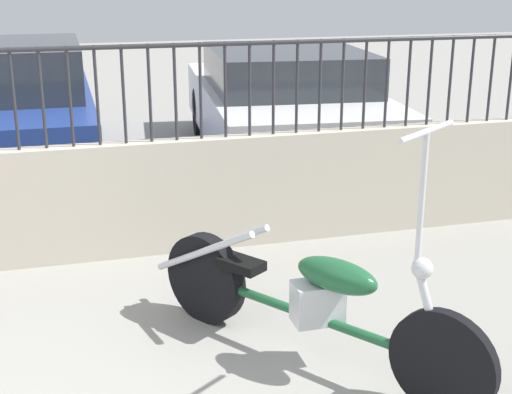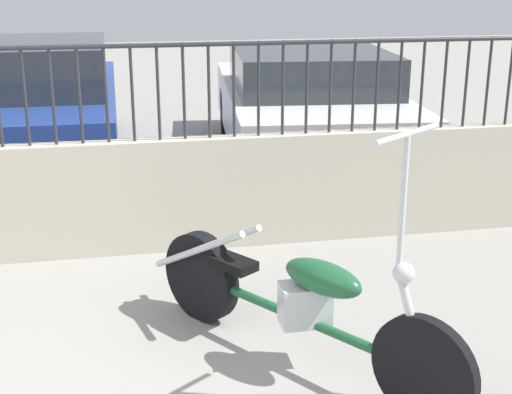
# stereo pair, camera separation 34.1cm
# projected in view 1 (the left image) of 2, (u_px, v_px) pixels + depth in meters

# --- Properties ---
(motorcycle_green) EXTENTS (1.42, 1.93, 1.48)m
(motorcycle_green) POSITION_uv_depth(u_px,v_px,m) (297.00, 296.00, 4.11)
(motorcycle_green) COLOR black
(motorcycle_green) RESTS_ON ground_plane
(car_blue) EXTENTS (1.76, 4.37, 1.42)m
(car_blue) POSITION_uv_depth(u_px,v_px,m) (10.00, 107.00, 7.93)
(car_blue) COLOR black
(car_blue) RESTS_ON ground_plane
(car_white) EXTENTS (2.29, 4.54, 1.31)m
(car_white) POSITION_uv_depth(u_px,v_px,m) (283.00, 103.00, 8.39)
(car_white) COLOR black
(car_white) RESTS_ON ground_plane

